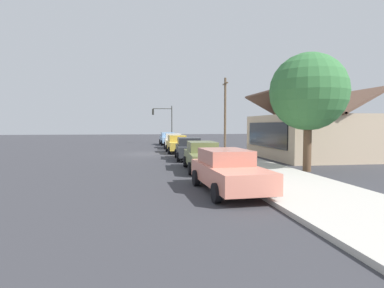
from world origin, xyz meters
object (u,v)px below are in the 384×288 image
(shade_tree, at_px, (308,92))
(car_coral, at_px, (228,170))
(car_mustard, at_px, (177,144))
(car_charcoal, at_px, (189,148))
(fire_hydrant_red, at_px, (189,145))
(car_ivory, at_px, (173,141))
(car_skyblue, at_px, (168,138))
(traffic_light_main, at_px, (164,118))
(utility_pole_wooden, at_px, (225,112))
(car_olive, at_px, (203,156))

(shade_tree, bearing_deg, car_coral, -51.73)
(car_mustard, xyz_separation_m, car_charcoal, (5.79, 0.23, 0.00))
(car_charcoal, distance_m, fire_hydrant_red, 8.95)
(car_charcoal, height_order, fire_hydrant_red, car_charcoal)
(car_ivory, bearing_deg, car_coral, 2.54)
(car_skyblue, xyz_separation_m, traffic_light_main, (-3.44, -0.20, 2.68))
(car_skyblue, bearing_deg, car_charcoal, -0.55)
(car_mustard, xyz_separation_m, utility_pole_wooden, (-3.84, 5.53, 3.11))
(car_coral, xyz_separation_m, shade_tree, (-4.50, 5.70, 3.50))
(car_ivory, relative_size, traffic_light_main, 0.90)
(car_olive, bearing_deg, utility_pole_wooden, 163.54)
(car_olive, xyz_separation_m, fire_hydrant_red, (-14.58, 1.35, -0.32))
(car_ivory, bearing_deg, car_charcoal, 3.11)
(car_skyblue, xyz_separation_m, fire_hydrant_red, (8.77, 1.46, -0.32))
(car_skyblue, bearing_deg, car_coral, -1.16)
(shade_tree, distance_m, traffic_light_main, 28.73)
(car_ivory, relative_size, shade_tree, 0.73)
(car_skyblue, xyz_separation_m, utility_pole_wooden, (8.00, 5.46, 3.11))
(shade_tree, height_order, fire_hydrant_red, shade_tree)
(car_mustard, xyz_separation_m, traffic_light_main, (-15.27, -0.13, 2.68))
(car_skyblue, bearing_deg, car_ivory, 0.21)
(traffic_light_main, distance_m, fire_hydrant_red, 12.68)
(fire_hydrant_red, bearing_deg, utility_pole_wooden, 100.95)
(car_mustard, height_order, car_charcoal, same)
(car_ivory, bearing_deg, car_skyblue, -175.74)
(car_charcoal, bearing_deg, car_coral, 2.18)
(car_olive, bearing_deg, shade_tree, 79.37)
(car_skyblue, height_order, utility_pole_wooden, utility_pole_wooden)
(car_ivory, distance_m, car_olive, 17.35)
(car_mustard, relative_size, fire_hydrant_red, 6.40)
(utility_pole_wooden, bearing_deg, shade_tree, 0.70)
(car_olive, bearing_deg, traffic_light_main, -176.59)
(car_ivory, height_order, utility_pole_wooden, utility_pole_wooden)
(car_charcoal, relative_size, fire_hydrant_red, 6.79)
(car_mustard, bearing_deg, car_olive, 0.75)
(car_skyblue, distance_m, car_olive, 23.35)
(car_mustard, xyz_separation_m, car_olive, (11.52, 0.18, 0.00))
(shade_tree, relative_size, utility_pole_wooden, 0.86)
(car_skyblue, distance_m, car_mustard, 11.83)
(car_ivory, height_order, car_coral, same)
(car_coral, height_order, traffic_light_main, traffic_light_main)
(car_olive, height_order, car_coral, same)
(car_olive, distance_m, fire_hydrant_red, 14.65)
(shade_tree, bearing_deg, car_olive, -103.38)
(shade_tree, height_order, utility_pole_wooden, utility_pole_wooden)
(car_charcoal, xyz_separation_m, fire_hydrant_red, (-8.85, 1.30, -0.32))
(car_charcoal, distance_m, shade_tree, 9.60)
(car_skyblue, relative_size, car_olive, 0.95)
(utility_pole_wooden, bearing_deg, traffic_light_main, -153.67)
(car_olive, bearing_deg, car_charcoal, -177.82)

